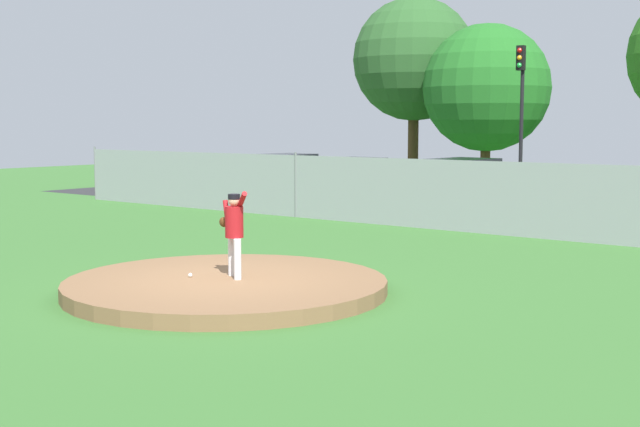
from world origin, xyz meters
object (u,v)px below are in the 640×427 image
(parked_car_teal, at_px, (280,178))
(traffic_cone_orange, at_px, (361,206))
(parked_car_white, at_px, (461,187))
(traffic_light_near, at_px, (521,98))
(baseball, at_px, (190,275))
(parked_car_navy, at_px, (349,182))
(pitcher_youth, at_px, (234,226))

(parked_car_teal, relative_size, traffic_cone_orange, 8.92)
(parked_car_teal, bearing_deg, parked_car_white, -0.79)
(traffic_light_near, bearing_deg, baseball, -81.93)
(parked_car_teal, bearing_deg, traffic_cone_orange, -24.36)
(baseball, bearing_deg, parked_car_navy, 116.26)
(parked_car_white, bearing_deg, parked_car_navy, -179.80)
(baseball, height_order, traffic_cone_orange, traffic_cone_orange)
(baseball, distance_m, traffic_cone_orange, 13.29)
(pitcher_youth, relative_size, baseball, 20.85)
(parked_car_navy, height_order, traffic_cone_orange, parked_car_navy)
(baseball, height_order, parked_car_navy, parked_car_navy)
(baseball, distance_m, parked_car_white, 15.01)
(parked_car_navy, distance_m, traffic_light_near, 7.10)
(pitcher_youth, xyz_separation_m, parked_car_white, (-3.34, 14.29, -0.31))
(pitcher_youth, xyz_separation_m, baseball, (-0.63, -0.46, -0.87))
(baseball, relative_size, traffic_cone_orange, 0.13)
(parked_car_teal, relative_size, parked_car_navy, 1.10)
(pitcher_youth, xyz_separation_m, traffic_light_near, (-3.35, 18.78, 2.73))
(traffic_light_near, bearing_deg, parked_car_navy, -135.24)
(pitcher_youth, distance_m, baseball, 1.17)
(parked_car_teal, height_order, parked_car_navy, parked_car_teal)
(parked_car_navy, bearing_deg, pitcher_youth, -61.04)
(baseball, xyz_separation_m, parked_car_navy, (-7.27, 14.74, 0.52))
(pitcher_youth, height_order, baseball, pitcher_youth)
(baseball, relative_size, parked_car_navy, 0.02)
(parked_car_white, distance_m, traffic_cone_orange, 3.42)
(pitcher_youth, distance_m, traffic_light_near, 19.27)
(parked_car_white, bearing_deg, traffic_light_near, 90.12)
(traffic_cone_orange, height_order, traffic_light_near, traffic_light_near)
(parked_car_white, relative_size, parked_car_navy, 1.01)
(parked_car_navy, bearing_deg, parked_car_teal, 177.89)
(pitcher_youth, relative_size, parked_car_white, 0.34)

